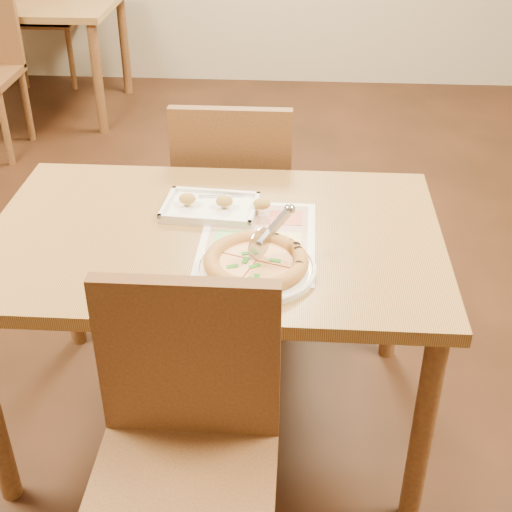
# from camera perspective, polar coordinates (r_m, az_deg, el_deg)

# --- Properties ---
(room) EXTENTS (7.00, 7.00, 7.00)m
(room) POSITION_cam_1_polar(r_m,az_deg,el_deg) (1.81, -4.06, 19.42)
(room) COLOR #361B0F
(room) RESTS_ON ground
(dining_table) EXTENTS (1.30, 0.85, 0.72)m
(dining_table) POSITION_cam_1_polar(r_m,az_deg,el_deg) (2.08, -3.32, -0.12)
(dining_table) COLOR olive
(dining_table) RESTS_ON ground
(chair_near) EXTENTS (0.42, 0.42, 0.47)m
(chair_near) POSITION_cam_1_polar(r_m,az_deg,el_deg) (1.66, -5.69, -13.32)
(chair_near) COLOR brown
(chair_near) RESTS_ON ground
(chair_far) EXTENTS (0.42, 0.42, 0.47)m
(chair_far) POSITION_cam_1_polar(r_m,az_deg,el_deg) (2.64, -1.76, 5.63)
(chair_far) COLOR brown
(chair_far) RESTS_ON ground
(bg_table) EXTENTS (1.30, 0.85, 0.72)m
(bg_table) POSITION_cam_1_polar(r_m,az_deg,el_deg) (5.03, -18.68, 17.91)
(bg_table) COLOR olive
(bg_table) RESTS_ON ground
(bg_chair_far) EXTENTS (0.42, 0.42, 0.47)m
(bg_chair_far) POSITION_cam_1_polar(r_m,az_deg,el_deg) (5.50, -16.72, 18.62)
(bg_chair_far) COLOR brown
(bg_chair_far) RESTS_ON ground
(plate) EXTENTS (0.39, 0.39, 0.02)m
(plate) POSITION_cam_1_polar(r_m,az_deg,el_deg) (1.86, -0.00, -1.08)
(plate) COLOR white
(plate) RESTS_ON dining_table
(pizza) EXTENTS (0.27, 0.27, 0.04)m
(pizza) POSITION_cam_1_polar(r_m,az_deg,el_deg) (1.85, 0.01, -0.46)
(pizza) COLOR #D18B47
(pizza) RESTS_ON plate
(pizza_cutter) EXTENTS (0.11, 0.15, 0.10)m
(pizza_cutter) POSITION_cam_1_polar(r_m,az_deg,el_deg) (1.85, 1.08, 1.86)
(pizza_cutter) COLOR silver
(pizza_cutter) RESTS_ON pizza
(appetizer_tray) EXTENTS (0.33, 0.21, 0.05)m
(appetizer_tray) POSITION_cam_1_polar(r_m,az_deg,el_deg) (2.14, -3.44, 3.90)
(appetizer_tray) COLOR white
(appetizer_tray) RESTS_ON dining_table
(menu) EXTENTS (0.32, 0.45, 0.00)m
(menu) POSITION_cam_1_polar(r_m,az_deg,el_deg) (1.99, 0.12, 1.30)
(menu) COLOR white
(menu) RESTS_ON dining_table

